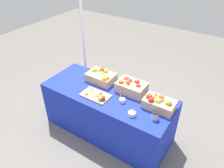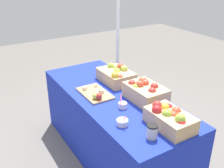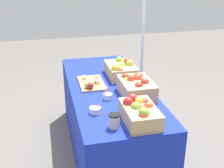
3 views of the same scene
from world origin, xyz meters
The scene contains 10 objects.
ground_plane centered at (0.00, 0.00, 0.00)m, with size 10.00×10.00×0.00m, color slate.
table centered at (0.00, 0.00, 0.37)m, with size 1.90×0.76×0.74m, color #192DB7.
apple_crate_left centered at (0.73, 0.08, 0.82)m, with size 0.39×0.25×0.18m.
apple_crate_middle centered at (0.26, 0.20, 0.83)m, with size 0.40×0.28×0.19m.
apple_crate_right centered at (-0.24, 0.19, 0.82)m, with size 0.41×0.28×0.19m.
cutting_board_front centered at (-0.06, -0.16, 0.76)m, with size 0.40×0.24×0.08m.
sample_bowl_near centered at (0.51, -0.22, 0.77)m, with size 0.10×0.10×0.10m.
sample_bowl_mid centered at (0.28, -0.07, 0.77)m, with size 0.09×0.08×0.11m.
coffee_cup centered at (0.77, -0.13, 0.80)m, with size 0.08×0.08×0.11m.
tent_pole centered at (-0.95, 0.66, 1.03)m, with size 0.04×0.04×2.05m, color white.
Camera 1 is at (1.40, -2.01, 2.56)m, focal length 35.02 mm.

